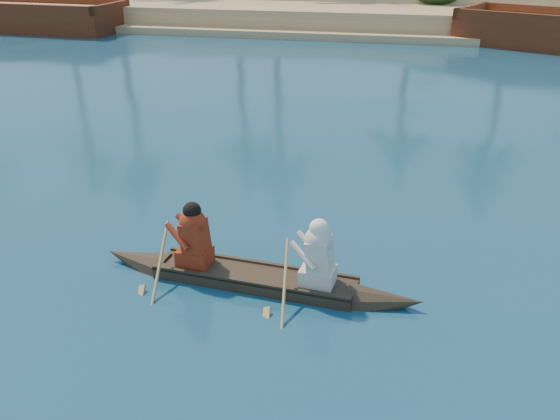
# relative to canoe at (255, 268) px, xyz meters

# --- Properties ---
(shrub_cluster) EXTENTS (100.00, 6.00, 2.40)m
(shrub_cluster) POSITION_rel_canoe_xyz_m (6.59, 33.40, 0.92)
(shrub_cluster) COLOR #263C15
(shrub_cluster) RESTS_ON ground
(canoe) EXTENTS (5.34, 1.15, 1.46)m
(canoe) POSITION_rel_canoe_xyz_m (0.00, 0.00, 0.00)
(canoe) COLOR #30251A
(canoe) RESTS_ON ground
(barge_left) EXTENTS (11.56, 4.46, 1.89)m
(barge_left) POSITION_rel_canoe_xyz_m (-19.91, 24.15, 0.38)
(barge_left) COLOR #602614
(barge_left) RESTS_ON ground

